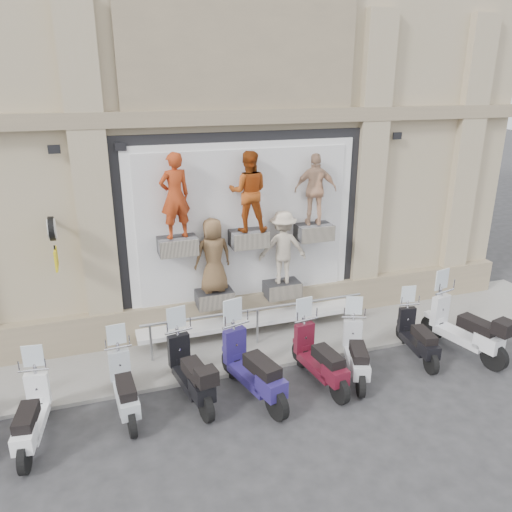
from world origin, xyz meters
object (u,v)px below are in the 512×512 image
at_px(scooter_b, 30,404).
at_px(scooter_h, 418,327).
at_px(scooter_g, 357,343).
at_px(scooter_i, 465,317).
at_px(scooter_d, 190,361).
at_px(scooter_c, 124,377).
at_px(scooter_f, 320,347).
at_px(scooter_e, 253,356).
at_px(guard_rail, 257,327).
at_px(clock_sign_bracket, 53,236).

height_order(scooter_b, scooter_h, scooter_b).
distance_m(scooter_b, scooter_g, 5.87).
bearing_deg(scooter_i, scooter_d, 164.26).
distance_m(scooter_c, scooter_i, 7.00).
bearing_deg(scooter_d, scooter_h, -10.22).
bearing_deg(scooter_h, scooter_c, -172.08).
xyz_separation_m(scooter_b, scooter_c, (1.47, 0.31, 0.00)).
relative_size(scooter_b, scooter_d, 0.91).
bearing_deg(scooter_g, scooter_d, -164.99).
bearing_deg(scooter_h, scooter_f, -166.68).
relative_size(scooter_d, scooter_e, 0.93).
relative_size(scooter_c, scooter_h, 1.04).
relative_size(scooter_g, scooter_i, 0.86).
bearing_deg(scooter_f, scooter_c, 169.22).
bearing_deg(scooter_f, scooter_e, 173.43).
xyz_separation_m(scooter_c, scooter_d, (1.17, 0.05, 0.07)).
relative_size(guard_rail, clock_sign_bracket, 4.96).
bearing_deg(scooter_b, scooter_i, 8.37).
bearing_deg(scooter_f, scooter_g, -8.03).
height_order(scooter_g, scooter_h, scooter_g).
bearing_deg(scooter_i, scooter_f, 167.43).
bearing_deg(scooter_h, scooter_i, -1.17).
distance_m(scooter_b, scooter_e, 3.74).
xyz_separation_m(guard_rail, clock_sign_bracket, (-3.90, 0.47, 2.34)).
distance_m(guard_rail, scooter_h, 3.40).
height_order(guard_rail, scooter_i, scooter_i).
bearing_deg(guard_rail, scooter_d, -141.16).
height_order(scooter_f, scooter_i, scooter_i).
height_order(clock_sign_bracket, scooter_e, clock_sign_bracket).
bearing_deg(scooter_e, scooter_g, -14.57).
bearing_deg(scooter_c, guard_rail, 23.26).
relative_size(scooter_f, scooter_i, 0.91).
relative_size(guard_rail, scooter_b, 2.83).
height_order(guard_rail, scooter_g, scooter_g).
distance_m(guard_rail, scooter_f, 1.88).
bearing_deg(scooter_d, scooter_f, -16.07).
bearing_deg(scooter_c, scooter_g, -6.79).
bearing_deg(clock_sign_bracket, scooter_c, -63.88).
relative_size(clock_sign_bracket, scooter_i, 0.49).
bearing_deg(scooter_d, scooter_i, -11.71).
height_order(clock_sign_bracket, scooter_h, clock_sign_bracket).
xyz_separation_m(clock_sign_bracket, scooter_d, (2.13, -1.90, -2.01)).
distance_m(scooter_e, scooter_g, 2.14).
relative_size(clock_sign_bracket, scooter_g, 0.57).
height_order(scooter_d, scooter_h, scooter_d).
xyz_separation_m(guard_rail, scooter_h, (3.03, -1.52, 0.24)).
xyz_separation_m(scooter_c, scooter_g, (4.40, -0.26, 0.00)).
distance_m(scooter_c, scooter_g, 4.41).
xyz_separation_m(clock_sign_bracket, scooter_f, (4.57, -2.19, -2.03)).
bearing_deg(scooter_e, scooter_i, -13.80).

